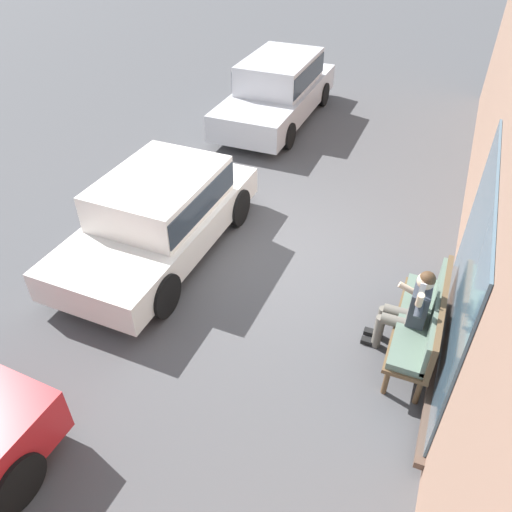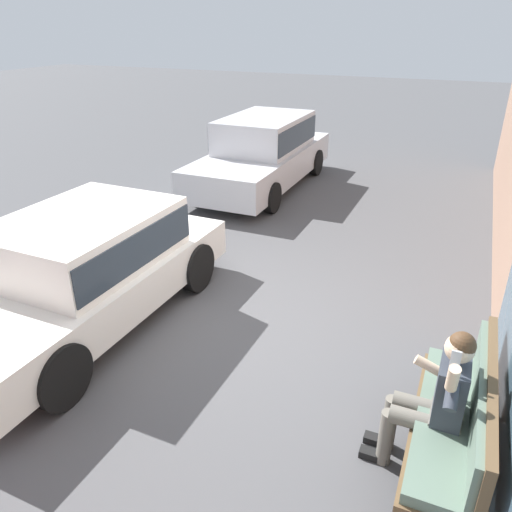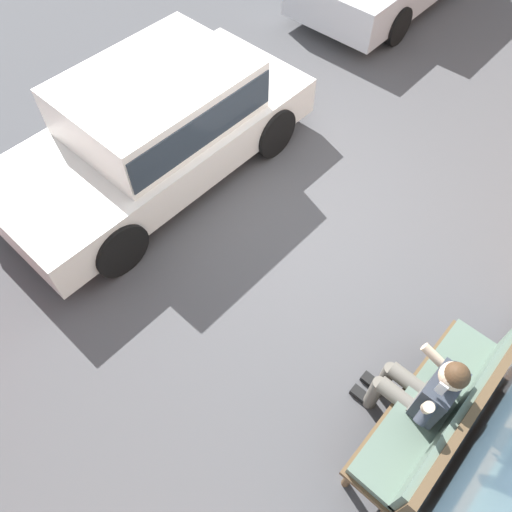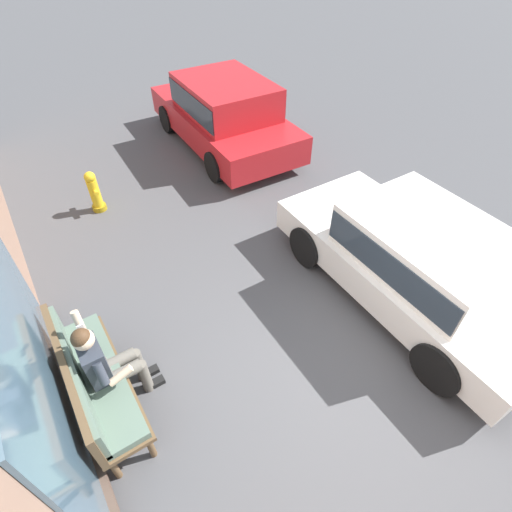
% 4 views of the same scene
% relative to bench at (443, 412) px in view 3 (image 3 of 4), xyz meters
% --- Properties ---
extents(ground_plane, '(60.00, 60.00, 0.00)m').
position_rel_bench_xyz_m(ground_plane, '(-1.26, -2.90, -0.61)').
color(ground_plane, '#4C4C4F').
extents(bench, '(1.85, 0.55, 1.04)m').
position_rel_bench_xyz_m(bench, '(0.00, 0.00, 0.00)').
color(bench, brown).
rests_on(bench, ground_plane).
extents(person_on_phone, '(0.73, 0.74, 1.38)m').
position_rel_bench_xyz_m(person_on_phone, '(0.01, -0.23, 0.12)').
color(person_on_phone, '#6B665B').
rests_on(person_on_phone, ground_plane).
extents(parked_car_mid, '(4.14, 1.94, 1.37)m').
position_rel_bench_xyz_m(parked_car_mid, '(-0.73, -4.37, 0.15)').
color(parked_car_mid, white).
rests_on(parked_car_mid, ground_plane).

